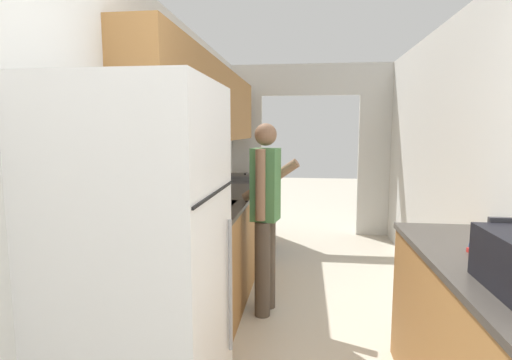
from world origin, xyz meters
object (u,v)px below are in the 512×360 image
(person, at_px, (265,213))
(book_stack, at_px, (503,254))
(range_oven, at_px, (242,215))
(refrigerator, at_px, (142,273))
(knife, at_px, (246,174))

(person, xyz_separation_m, book_stack, (1.27, -1.28, 0.10))
(range_oven, height_order, book_stack, range_oven)
(range_oven, xyz_separation_m, book_stack, (1.74, -2.95, 0.49))
(person, bearing_deg, range_oven, 26.18)
(refrigerator, bearing_deg, person, 74.50)
(refrigerator, relative_size, range_oven, 1.65)
(refrigerator, xyz_separation_m, book_stack, (1.69, 0.26, 0.08))
(refrigerator, bearing_deg, book_stack, 8.60)
(refrigerator, xyz_separation_m, knife, (-0.09, 3.88, 0.05))
(book_stack, height_order, knife, book_stack)
(range_oven, relative_size, person, 0.66)
(refrigerator, relative_size, book_stack, 5.54)
(person, xyz_separation_m, knife, (-0.52, 2.34, 0.08))
(refrigerator, xyz_separation_m, person, (0.43, 1.54, -0.02))
(refrigerator, distance_m, person, 1.59)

